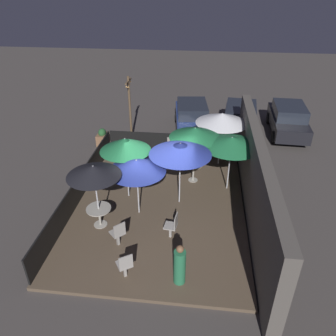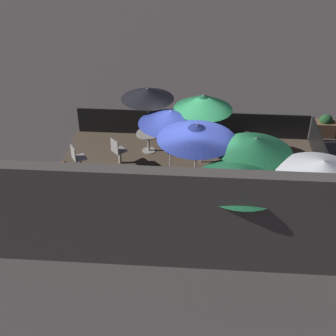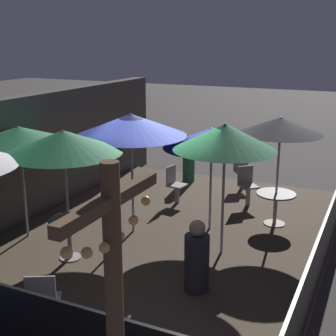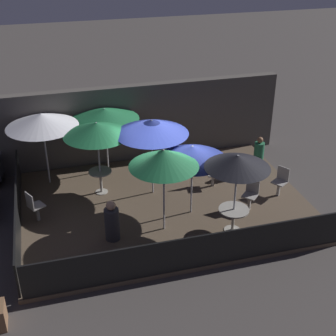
% 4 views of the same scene
% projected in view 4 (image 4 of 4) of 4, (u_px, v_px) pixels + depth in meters
% --- Properties ---
extents(ground_plane, '(60.00, 60.00, 0.00)m').
position_uv_depth(ground_plane, '(164.00, 206.00, 14.36)').
color(ground_plane, '#423D3A').
extents(patio_deck, '(8.60, 6.25, 0.12)m').
position_uv_depth(patio_deck, '(164.00, 205.00, 14.34)').
color(patio_deck, brown).
rests_on(patio_deck, ground_plane).
extents(building_wall, '(10.20, 0.36, 2.82)m').
position_uv_depth(building_wall, '(140.00, 123.00, 16.54)').
color(building_wall, '#4C4742').
rests_on(building_wall, ground_plane).
extents(fence_front, '(8.40, 0.05, 0.95)m').
position_uv_depth(fence_front, '(197.00, 252.00, 11.47)').
color(fence_front, black).
rests_on(fence_front, patio_deck).
extents(fence_side_left, '(0.05, 6.05, 0.95)m').
position_uv_depth(fence_side_left, '(18.00, 211.00, 13.08)').
color(fence_side_left, black).
rests_on(fence_side_left, patio_deck).
extents(patio_umbrella_0, '(1.74, 1.74, 2.35)m').
position_uv_depth(patio_umbrella_0, '(238.00, 162.00, 12.04)').
color(patio_umbrella_0, '#B2B2B7').
rests_on(patio_umbrella_0, patio_deck).
extents(patio_umbrella_1, '(2.03, 2.03, 2.39)m').
position_uv_depth(patio_umbrella_1, '(97.00, 129.00, 13.85)').
color(patio_umbrella_1, '#B2B2B7').
rests_on(patio_umbrella_1, patio_deck).
extents(patio_umbrella_2, '(1.86, 1.86, 2.46)m').
position_uv_depth(patio_umbrella_2, '(164.00, 158.00, 12.09)').
color(patio_umbrella_2, '#B2B2B7').
rests_on(patio_umbrella_2, patio_deck).
extents(patio_umbrella_3, '(2.24, 2.24, 2.43)m').
position_uv_depth(patio_umbrella_3, '(42.00, 120.00, 14.39)').
color(patio_umbrella_3, '#B2B2B7').
rests_on(patio_umbrella_3, patio_deck).
extents(patio_umbrella_4, '(2.26, 2.26, 2.27)m').
position_uv_depth(patio_umbrella_4, '(105.00, 114.00, 15.18)').
color(patio_umbrella_4, '#B2B2B7').
rests_on(patio_umbrella_4, patio_deck).
extents(patio_umbrella_5, '(2.21, 2.21, 2.47)m').
position_uv_depth(patio_umbrella_5, '(152.00, 127.00, 13.81)').
color(patio_umbrella_5, '#B2B2B7').
rests_on(patio_umbrella_5, patio_deck).
extents(patio_umbrella_6, '(1.99, 1.99, 2.17)m').
position_uv_depth(patio_umbrella_6, '(192.00, 153.00, 12.96)').
color(patio_umbrella_6, '#B2B2B7').
rests_on(patio_umbrella_6, patio_deck).
extents(dining_table_0, '(0.84, 0.84, 0.71)m').
position_uv_depth(dining_table_0, '(234.00, 214.00, 12.80)').
color(dining_table_0, '#9E998E').
rests_on(dining_table_0, patio_deck).
extents(dining_table_1, '(0.72, 0.72, 0.76)m').
position_uv_depth(dining_table_1, '(100.00, 176.00, 14.60)').
color(dining_table_1, '#9E998E').
rests_on(dining_table_1, patio_deck).
extents(patio_chair_0, '(0.55, 0.55, 0.93)m').
position_uv_depth(patio_chair_0, '(281.00, 180.00, 14.51)').
color(patio_chair_0, gray).
rests_on(patio_chair_0, patio_deck).
extents(patio_chair_1, '(0.57, 0.57, 0.95)m').
position_uv_depth(patio_chair_1, '(251.00, 194.00, 13.79)').
color(patio_chair_1, gray).
rests_on(patio_chair_1, patio_deck).
extents(patio_chair_2, '(0.45, 0.45, 0.91)m').
position_uv_depth(patio_chair_2, '(213.00, 171.00, 15.06)').
color(patio_chair_2, gray).
rests_on(patio_chair_2, patio_deck).
extents(patio_chair_3, '(0.54, 0.54, 0.95)m').
position_uv_depth(patio_chair_3, '(34.00, 206.00, 13.22)').
color(patio_chair_3, gray).
rests_on(patio_chair_3, patio_deck).
extents(patron_0, '(0.47, 0.47, 1.32)m').
position_uv_depth(patron_0, '(258.00, 157.00, 15.74)').
color(patron_0, '#236642').
rests_on(patron_0, patio_deck).
extents(patron_1, '(0.56, 0.56, 1.19)m').
position_uv_depth(patron_1, '(112.00, 222.00, 12.49)').
color(patron_1, '#333338').
rests_on(patron_1, patio_deck).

